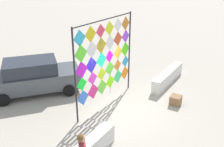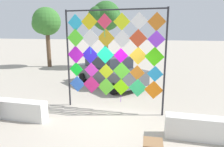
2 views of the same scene
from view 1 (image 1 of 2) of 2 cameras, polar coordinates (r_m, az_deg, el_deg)
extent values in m
plane|color=#ADA393|center=(11.19, 2.71, -8.20)|extent=(120.00, 120.00, 0.00)
cube|color=silver|center=(13.78, 12.62, -0.74)|extent=(3.29, 0.44, 0.69)
cylinder|color=#232328|center=(9.51, -8.42, -1.11)|extent=(0.07, 0.07, 3.91)
cylinder|color=#232328|center=(12.32, 3.96, 4.92)|extent=(0.07, 0.07, 3.91)
cylinder|color=#232328|center=(10.30, -1.55, 12.23)|extent=(3.83, 0.24, 0.06)
cube|color=#3771E4|center=(10.19, -6.59, -5.49)|extent=(0.68, 0.04, 0.68)
cube|color=#DB257B|center=(10.58, -4.32, -4.07)|extent=(0.72, 0.05, 0.72)
cube|color=#61D130|center=(11.03, -2.30, -3.09)|extent=(0.72, 0.05, 0.72)
cube|color=#87F70D|center=(11.45, -0.40, -1.84)|extent=(0.65, 0.04, 0.65)
cylinder|color=#7A16E5|center=(11.66, -0.43, -3.90)|extent=(0.02, 0.02, 0.29)
cube|color=#31CF73|center=(11.94, 1.34, -0.67)|extent=(0.71, 0.05, 0.71)
cube|color=orange|center=(12.40, 2.91, 0.13)|extent=(0.71, 0.05, 0.71)
cube|color=#13EF30|center=(9.89, -6.88, -2.41)|extent=(0.59, 0.04, 0.59)
cube|color=#DC35C4|center=(10.33, -4.45, -1.11)|extent=(0.59, 0.04, 0.59)
cylinder|color=#16E535|center=(10.54, -4.41, -3.36)|extent=(0.02, 0.02, 0.33)
cube|color=#BED41B|center=(10.77, -2.36, -0.11)|extent=(0.61, 0.04, 0.61)
cube|color=#5AD631|center=(11.21, -0.51, 1.17)|extent=(0.68, 0.04, 0.68)
cylinder|color=#B216E5|center=(11.40, -0.54, -0.97)|extent=(0.02, 0.02, 0.25)
cube|color=orange|center=(11.68, 1.26, 1.92)|extent=(0.58, 0.04, 0.58)
cube|color=#2491CE|center=(12.19, 3.07, 2.82)|extent=(0.59, 0.04, 0.59)
cube|color=#BE19D0|center=(9.64, -6.97, 0.79)|extent=(0.72, 0.05, 0.72)
cylinder|color=#2BE516|center=(9.85, -6.88, -1.81)|extent=(0.02, 0.02, 0.26)
cube|color=#2C1ED9|center=(10.07, -4.72, 1.92)|extent=(0.70, 0.05, 0.70)
cylinder|color=#D6E516|center=(10.29, -4.67, -0.92)|extent=(0.02, 0.02, 0.40)
cube|color=#17F7AB|center=(10.50, -2.42, 3.10)|extent=(0.70, 0.04, 0.70)
cube|color=#E10FEA|center=(10.97, -0.58, 3.95)|extent=(0.57, 0.04, 0.57)
cylinder|color=#1EE516|center=(11.12, -0.61, 2.05)|extent=(0.02, 0.02, 0.22)
cube|color=yellow|center=(11.47, 1.40, 4.90)|extent=(0.67, 0.04, 0.67)
cube|color=#46DB10|center=(11.93, 3.03, 5.57)|extent=(0.71, 0.05, 0.71)
cylinder|color=#AE16E5|center=(12.11, 2.94, 3.23)|extent=(0.02, 0.02, 0.33)
cube|color=#59EC2F|center=(9.41, -7.10, 4.52)|extent=(0.70, 0.05, 0.70)
cylinder|color=#B716E5|center=(9.59, -7.00, 1.83)|extent=(0.02, 0.02, 0.25)
cube|color=white|center=(9.86, -4.62, 5.48)|extent=(0.70, 0.05, 0.70)
cylinder|color=#16CDE5|center=(10.03, -4.58, 2.90)|extent=(0.02, 0.02, 0.25)
cube|color=gold|center=(10.33, -2.50, 6.42)|extent=(0.69, 0.04, 0.69)
cylinder|color=blue|center=(10.51, -2.49, 3.65)|extent=(0.02, 0.02, 0.37)
cube|color=white|center=(10.82, -0.45, 7.08)|extent=(0.68, 0.04, 0.68)
cube|color=#DA4926|center=(11.27, 1.37, 7.92)|extent=(0.66, 0.04, 0.66)
cube|color=#973DF5|center=(11.80, 3.13, 8.48)|extent=(0.63, 0.04, 0.63)
cube|color=#2BB5E2|center=(9.27, -7.40, 7.97)|extent=(0.65, 0.04, 0.65)
cube|color=yellow|center=(9.67, -4.91, 8.90)|extent=(0.66, 0.04, 0.66)
cylinder|color=#1630E5|center=(9.80, -4.86, 6.26)|extent=(0.02, 0.02, 0.28)
cube|color=#EE385B|center=(10.12, -2.60, 9.64)|extent=(0.58, 0.04, 0.58)
cylinder|color=#16E5BD|center=(10.24, -2.60, 7.28)|extent=(0.02, 0.02, 0.29)
cube|color=#DAEC1F|center=(10.64, -0.59, 10.27)|extent=(0.64, 0.04, 0.64)
cylinder|color=#2816E5|center=(10.76, -0.62, 7.89)|extent=(0.02, 0.02, 0.29)
cube|color=white|center=(11.14, 1.36, 10.95)|extent=(0.63, 0.04, 0.63)
cube|color=orange|center=(11.64, 3.11, 11.34)|extent=(0.65, 0.04, 0.65)
cylinder|color=#1688E5|center=(11.77, 3.01, 8.92)|extent=(0.02, 0.02, 0.37)
sphere|color=tan|center=(7.30, -6.93, -14.48)|extent=(0.22, 0.22, 0.22)
sphere|color=brown|center=(7.29, -7.09, -14.40)|extent=(0.22, 0.22, 0.22)
cylinder|color=#993338|center=(7.69, -6.78, -15.51)|extent=(0.18, 0.18, 0.31)
cube|color=#4C5156|center=(12.91, -17.07, -1.29)|extent=(4.58, 4.19, 0.78)
cube|color=#282D38|center=(12.65, -18.15, 1.51)|extent=(2.94, 2.82, 0.62)
cylinder|color=black|center=(14.00, -11.01, -0.44)|extent=(0.60, 0.54, 0.58)
cylinder|color=black|center=(12.32, -9.77, -3.81)|extent=(0.60, 0.54, 0.58)
cylinder|color=black|center=(14.02, -23.09, -1.96)|extent=(0.60, 0.54, 0.58)
cylinder|color=black|center=(12.34, -23.55, -5.54)|extent=(0.60, 0.54, 0.58)
cube|color=olive|center=(11.84, 14.29, -5.89)|extent=(0.51, 0.49, 0.42)
camera|label=2|loc=(10.43, 40.12, 2.57)|focal=31.65mm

